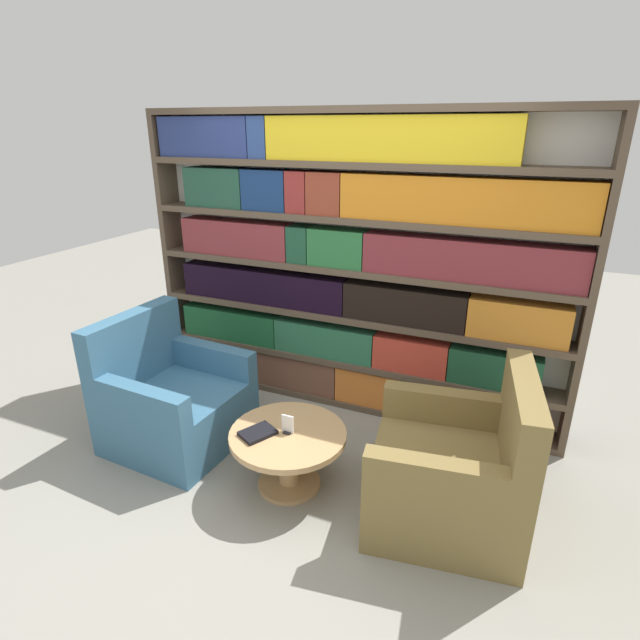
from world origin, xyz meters
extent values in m
plane|color=gray|center=(0.00, 0.00, 0.00)|extent=(14.00, 14.00, 0.00)
cube|color=silver|center=(0.00, 1.57, 1.19)|extent=(3.47, 0.05, 2.38)
cube|color=brown|center=(-1.71, 1.44, 1.19)|extent=(0.05, 0.30, 2.38)
cube|color=brown|center=(1.71, 1.44, 1.19)|extent=(0.05, 0.30, 2.38)
cube|color=brown|center=(0.00, 1.44, 0.03)|extent=(3.37, 0.30, 0.05)
cube|color=brown|center=(0.00, 1.44, 0.40)|extent=(3.37, 0.30, 0.05)
cube|color=brown|center=(0.00, 1.44, 0.79)|extent=(3.37, 0.30, 0.05)
cube|color=brown|center=(0.00, 1.44, 1.19)|extent=(3.37, 0.30, 0.05)
cube|color=brown|center=(0.00, 1.44, 1.59)|extent=(3.37, 0.30, 0.05)
cube|color=brown|center=(0.00, 1.44, 1.99)|extent=(3.37, 0.30, 0.05)
cube|color=brown|center=(0.00, 1.44, 2.36)|extent=(3.37, 0.30, 0.05)
cube|color=brown|center=(-0.60, 1.42, 0.20)|extent=(1.05, 0.20, 0.31)
cube|color=orange|center=(0.21, 1.42, 0.20)|extent=(0.56, 0.20, 0.31)
cube|color=#2E6B45|center=(0.74, 1.42, 0.20)|extent=(0.48, 0.20, 0.31)
cube|color=brown|center=(1.07, 1.42, 0.20)|extent=(0.15, 0.20, 0.31)
cube|color=maroon|center=(1.37, 1.42, 0.20)|extent=(0.43, 0.20, 0.31)
cube|color=#19562F|center=(-1.11, 1.42, 0.56)|extent=(0.94, 0.20, 0.28)
cube|color=#296746|center=(-0.20, 1.42, 0.56)|extent=(0.88, 0.20, 0.28)
cube|color=#C03C2B|center=(0.55, 1.42, 0.56)|extent=(0.59, 0.20, 0.28)
cube|color=#1B4C2F|center=(1.18, 1.42, 0.56)|extent=(0.66, 0.20, 0.28)
cube|color=black|center=(-0.78, 1.42, 0.96)|extent=(1.52, 0.20, 0.29)
cube|color=black|center=(0.47, 1.42, 0.96)|extent=(0.95, 0.20, 0.29)
cube|color=orange|center=(1.29, 1.42, 0.96)|extent=(0.69, 0.20, 0.29)
cube|color=maroon|center=(-1.01, 1.42, 1.36)|extent=(1.00, 0.20, 0.29)
cube|color=#1D4A33|center=(-0.42, 1.42, 1.36)|extent=(0.18, 0.20, 0.29)
cube|color=#286B38|center=(-0.09, 1.42, 1.36)|extent=(0.45, 0.20, 0.29)
cube|color=maroon|center=(0.91, 1.42, 1.36)|extent=(1.54, 0.20, 0.29)
cube|color=#204836|center=(-1.18, 1.42, 1.77)|extent=(0.54, 0.20, 0.32)
cube|color=navy|center=(-0.70, 1.42, 1.77)|extent=(0.38, 0.20, 0.32)
cube|color=maroon|center=(-0.42, 1.42, 1.77)|extent=(0.17, 0.20, 0.32)
cube|color=brown|center=(-0.19, 1.42, 1.77)|extent=(0.28, 0.20, 0.32)
cube|color=orange|center=(0.82, 1.42, 1.77)|extent=(1.72, 0.20, 0.32)
cube|color=navy|center=(-1.24, 1.42, 2.17)|extent=(0.84, 0.20, 0.31)
cube|color=navy|center=(-0.74, 1.42, 2.17)|extent=(0.15, 0.20, 0.31)
cube|color=gold|center=(0.26, 1.42, 2.17)|extent=(1.82, 0.20, 0.31)
cube|color=#386684|center=(-0.96, 0.37, 0.22)|extent=(0.92, 0.92, 0.44)
cube|color=#386684|center=(-1.32, 0.40, 0.71)|extent=(0.19, 0.88, 0.54)
cube|color=#386684|center=(-0.91, -0.01, 0.55)|extent=(0.74, 0.16, 0.22)
cube|color=#386684|center=(-0.87, 0.75, 0.55)|extent=(0.74, 0.16, 0.22)
cube|color=olive|center=(1.02, 0.37, 0.22)|extent=(0.99, 0.99, 0.44)
cube|color=olive|center=(1.39, 0.43, 0.71)|extent=(0.26, 0.88, 0.54)
cube|color=olive|center=(0.90, 0.74, 0.55)|extent=(0.74, 0.22, 0.22)
cube|color=olive|center=(1.01, -0.01, 0.55)|extent=(0.74, 0.22, 0.22)
cylinder|color=tan|center=(0.03, 0.25, 0.19)|extent=(0.14, 0.14, 0.37)
cylinder|color=tan|center=(0.03, 0.25, 0.01)|extent=(0.42, 0.42, 0.03)
cylinder|color=tan|center=(0.03, 0.25, 0.39)|extent=(0.76, 0.76, 0.04)
cube|color=black|center=(0.03, 0.25, 0.42)|extent=(0.05, 0.06, 0.01)
cube|color=white|center=(0.03, 0.25, 0.47)|extent=(0.08, 0.01, 0.12)
cube|color=black|center=(-0.13, 0.15, 0.42)|extent=(0.24, 0.26, 0.02)
camera|label=1|loc=(1.30, -2.17, 2.25)|focal=28.00mm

